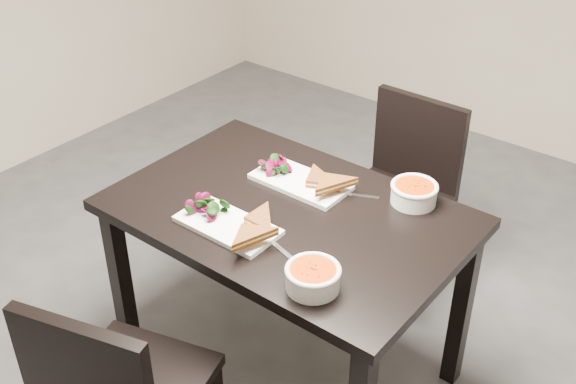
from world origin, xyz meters
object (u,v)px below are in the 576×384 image
Objects in this scene: plate_far at (300,182)px; soup_bowl_far at (414,192)px; chair_far at (402,183)px; table at (288,233)px; soup_bowl_near at (313,277)px; plate_near at (228,225)px.

soup_bowl_far is (0.38, 0.15, 0.03)m from plate_far.
soup_bowl_far is at bearing -58.12° from chair_far.
chair_far is (0.02, 0.77, -0.17)m from table.
table is 0.46m from soup_bowl_far.
plate_near is at bearing 169.99° from soup_bowl_near.
chair_far is 2.45× the size of plate_near.
table is at bearing 138.10° from soup_bowl_near.
plate_far is at bearing 86.14° from plate_near.
table is 0.44m from soup_bowl_near.
plate_near is 2.09× the size of soup_bowl_near.
soup_bowl_near is 0.58m from plate_far.
soup_bowl_far is at bearing 89.56° from soup_bowl_near.
plate_far is (-0.38, 0.43, -0.03)m from soup_bowl_near.
table is at bearing -136.12° from soup_bowl_far.
soup_bowl_near and soup_bowl_far have the same top height.
chair_far is at bearing 83.35° from plate_near.
table is 0.25m from plate_near.
plate_near is (-0.11, -0.98, 0.27)m from chair_far.
soup_bowl_near is (0.40, -0.07, 0.03)m from plate_near.
soup_bowl_near reaches higher than plate_near.
plate_far is (-0.09, -0.62, 0.27)m from chair_far.
plate_near is at bearing -113.27° from table.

